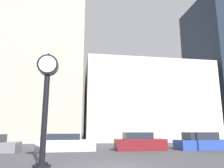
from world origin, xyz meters
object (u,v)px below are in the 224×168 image
at_px(car_maroon, 140,143).
at_px(car_blue, 202,142).
at_px(car_silver, 66,144).
at_px(street_clock, 46,93).

distance_m(car_maroon, car_blue, 5.44).
distance_m(car_silver, car_blue, 11.33).
bearing_deg(street_clock, car_blue, 30.81).
bearing_deg(car_silver, car_maroon, -4.40).
bearing_deg(street_clock, car_maroon, 48.01).
bearing_deg(car_silver, car_blue, -3.81).
distance_m(street_clock, car_maroon, 10.16).
height_order(street_clock, car_silver, street_clock).
xyz_separation_m(car_silver, car_blue, (11.33, -0.40, 0.03)).
bearing_deg(car_blue, car_maroon, 176.99).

